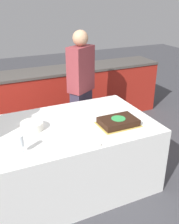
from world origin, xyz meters
The scene contains 9 objects.
ground_plane centered at (0.00, 0.00, 0.00)m, with size 14.00×14.00×0.00m, color #424247.
back_counter centered at (0.00, 1.63, 0.46)m, with size 4.40×0.58×0.92m.
dining_table centered at (0.00, 0.00, 0.39)m, with size 1.77×1.12×0.78m.
cake centered at (0.46, -0.22, 0.81)m, with size 0.42×0.30×0.07m.
plate_stack centered at (-0.39, 0.05, 0.82)m, with size 0.23×0.23×0.08m.
wine_glass centered at (-0.57, -0.34, 0.89)m, with size 0.07×0.07×0.17m.
side_plate_near_cake centered at (0.45, 0.07, 0.78)m, with size 0.18×0.18×0.00m.
utensil_pile centered at (0.04, -0.48, 0.79)m, with size 0.14×0.09×0.02m.
person_cutting_cake centered at (0.46, 0.78, 0.85)m, with size 0.41×0.36×1.63m.
Camera 1 is at (-0.83, -2.32, 2.04)m, focal length 42.00 mm.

